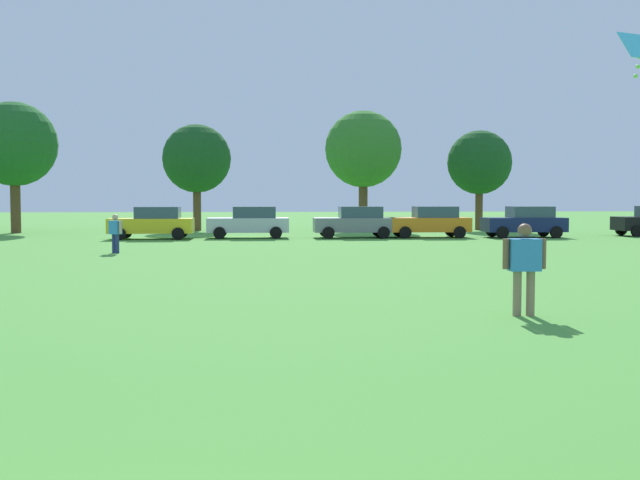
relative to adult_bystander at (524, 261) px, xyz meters
The scene contains 13 objects.
ground_plane 20.35m from the adult_bystander, 107.61° to the left, with size 160.00×160.00×0.00m, color #4C9338.
adult_bystander is the anchor object (origin of this frame).
bystander_near_trees 19.36m from the adult_bystander, 122.36° to the left, with size 0.56×0.54×1.51m.
kite 7.18m from the adult_bystander, 42.70° to the left, with size 1.13×0.79×1.07m.
parked_car_yellow_0 28.18m from the adult_bystander, 111.40° to the left, with size 4.30×2.02×1.68m.
parked_car_silver_1 27.36m from the adult_bystander, 101.16° to the left, with size 4.30×2.02×1.68m.
parked_car_gray_2 26.61m from the adult_bystander, 89.21° to the left, with size 4.30×2.02×1.68m.
parked_car_orange_3 26.97m from the adult_bystander, 80.53° to the left, with size 4.30×2.02×1.68m.
parked_car_navy_4 27.89m from the adult_bystander, 69.96° to the left, with size 4.30×2.02×1.68m.
tree_left 39.24m from the adult_bystander, 120.08° to the left, with size 5.10×5.10×7.95m.
tree_center 37.27m from the adult_bystander, 103.72° to the left, with size 4.43×4.43×6.90m.
tree_right 36.40m from the adult_bystander, 86.66° to the left, with size 5.06×5.06×7.89m.
tree_far_right 37.23m from the adult_bystander, 74.59° to the left, with size 4.25×4.25×6.62m.
Camera 1 is at (1.31, -2.65, 2.16)m, focal length 42.16 mm.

